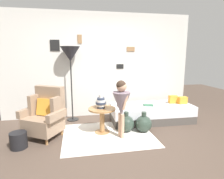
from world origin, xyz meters
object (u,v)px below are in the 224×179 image
(demijohn_far, at_px, (144,124))
(magazine_basket, at_px, (19,140))
(book_on_daybed, at_px, (148,105))
(person_child, at_px, (121,102))
(floor_lamp, at_px, (70,56))
(armchair, at_px, (45,115))
(side_table, at_px, (102,115))
(vase_striped, at_px, (101,103))
(daybed, at_px, (151,113))
(demijohn_near, at_px, (126,124))

(demijohn_far, height_order, magazine_basket, demijohn_far)
(book_on_daybed, bearing_deg, person_child, -139.32)
(floor_lamp, bearing_deg, book_on_daybed, -15.78)
(book_on_daybed, bearing_deg, floor_lamp, 164.22)
(armchair, height_order, floor_lamp, floor_lamp)
(side_table, relative_size, magazine_basket, 1.96)
(vase_striped, distance_m, magazine_basket, 1.60)
(person_child, relative_size, magazine_basket, 3.97)
(armchair, relative_size, vase_striped, 3.54)
(daybed, bearing_deg, floor_lamp, 166.72)
(side_table, xyz_separation_m, demijohn_near, (0.49, -0.04, -0.20))
(demijohn_far, bearing_deg, floor_lamp, 144.74)
(armchair, relative_size, daybed, 0.51)
(person_child, distance_m, magazine_basket, 1.90)
(demijohn_near, height_order, magazine_basket, demijohn_near)
(armchair, bearing_deg, demijohn_far, -4.63)
(armchair, height_order, demijohn_near, armchair)
(armchair, height_order, vase_striped, armchair)
(vase_striped, xyz_separation_m, book_on_daybed, (1.16, 0.40, -0.22))
(demijohn_near, bearing_deg, magazine_basket, -170.63)
(demijohn_far, bearing_deg, book_on_daybed, 60.38)
(person_child, distance_m, book_on_daybed, 1.12)
(daybed, height_order, demijohn_near, demijohn_near)
(demijohn_near, distance_m, magazine_basket, 2.01)
(vase_striped, xyz_separation_m, floor_lamp, (-0.58, 0.89, 0.91))
(side_table, xyz_separation_m, magazine_basket, (-1.49, -0.37, -0.23))
(vase_striped, relative_size, magazine_basket, 0.98)
(demijohn_far, bearing_deg, magazine_basket, -173.93)
(daybed, relative_size, book_on_daybed, 8.72)
(armchair, bearing_deg, side_table, -2.03)
(armchair, bearing_deg, daybed, 10.30)
(demijohn_far, bearing_deg, daybed, 54.93)
(daybed, relative_size, demijohn_near, 4.50)
(daybed, xyz_separation_m, vase_striped, (-1.27, -0.45, 0.43))
(side_table, relative_size, demijohn_near, 1.29)
(vase_striped, height_order, demijohn_far, vase_striped)
(armchair, distance_m, daybed, 2.39)
(person_child, xyz_separation_m, demijohn_far, (0.52, 0.18, -0.53))
(side_table, relative_size, demijohn_far, 1.29)
(daybed, bearing_deg, magazine_basket, -163.14)
(magazine_basket, bearing_deg, side_table, 13.82)
(daybed, distance_m, demijohn_near, 0.91)
(floor_lamp, height_order, demijohn_far, floor_lamp)
(floor_lamp, xyz_separation_m, person_child, (0.92, -1.20, -0.83))
(armchair, xyz_separation_m, demijohn_far, (1.93, -0.16, -0.27))
(floor_lamp, relative_size, demijohn_near, 4.13)
(armchair, bearing_deg, person_child, -13.22)
(person_child, distance_m, demijohn_near, 0.61)
(daybed, relative_size, demijohn_far, 4.52)
(demijohn_far, bearing_deg, demijohn_near, 167.49)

